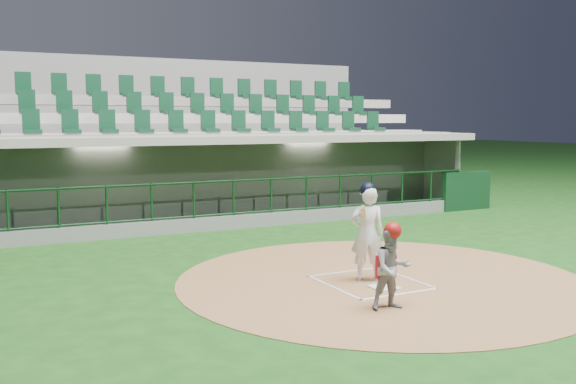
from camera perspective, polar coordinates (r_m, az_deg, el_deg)
ground at (r=11.51m, az=6.51°, el=-7.71°), size 120.00×120.00×0.00m
dirt_circle at (r=11.51m, az=8.32°, el=-7.71°), size 7.20×7.20×0.01m
home_plate at (r=10.94m, az=8.55°, el=-8.37°), size 0.43×0.43×0.02m
batter_box_chalk at (r=11.26m, az=7.36°, el=-7.95°), size 1.55×1.80×0.01m
dugout_structure at (r=18.30m, az=-6.99°, el=0.58°), size 16.40×3.70×3.00m
seating_deck at (r=21.17m, az=-9.92°, el=2.59°), size 17.00×6.72×5.15m
batter at (r=11.23m, az=7.06°, el=-3.48°), size 0.89×0.94×1.72m
catcher at (r=9.64m, az=9.21°, el=-6.56°), size 0.66×0.55×1.30m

